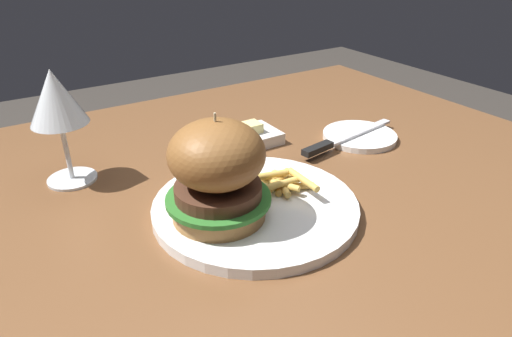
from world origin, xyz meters
name	(u,v)px	position (x,y,z in m)	size (l,w,h in m)	color
dining_table	(230,235)	(0.00, 0.00, 0.64)	(1.14, 0.80, 0.74)	brown
main_plate	(255,207)	(-0.01, -0.09, 0.75)	(0.27, 0.27, 0.01)	white
burger_sandwich	(217,171)	(-0.07, -0.10, 0.82)	(0.13, 0.13, 0.13)	#9E6B38
fries_pile	(279,181)	(0.03, -0.08, 0.76)	(0.09, 0.10, 0.02)	gold
wine_glass	(56,101)	(-0.19, 0.12, 0.86)	(0.08, 0.08, 0.17)	silver
bread_plate	(360,136)	(0.27, 0.01, 0.74)	(0.13, 0.13, 0.01)	white
table_knife	(341,139)	(0.22, 0.00, 0.75)	(0.22, 0.05, 0.01)	silver
butter_dish	(251,136)	(0.10, 0.09, 0.75)	(0.09, 0.08, 0.04)	white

